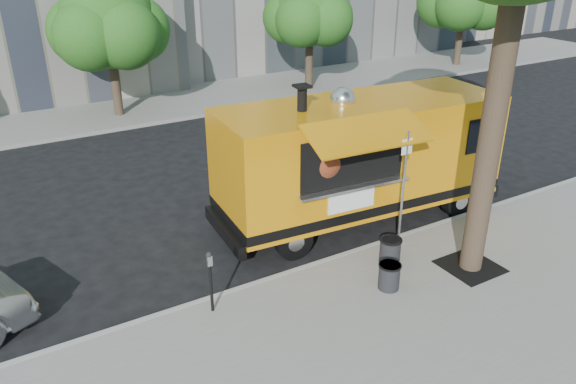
# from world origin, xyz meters

# --- Properties ---
(ground) EXTENTS (120.00, 120.00, 0.00)m
(ground) POSITION_xyz_m (0.00, 0.00, 0.00)
(ground) COLOR black
(ground) RESTS_ON ground
(sidewalk) EXTENTS (60.00, 6.00, 0.15)m
(sidewalk) POSITION_xyz_m (0.00, -4.00, 0.07)
(sidewalk) COLOR gray
(sidewalk) RESTS_ON ground
(curb) EXTENTS (60.00, 0.14, 0.16)m
(curb) POSITION_xyz_m (0.00, -0.93, 0.07)
(curb) COLOR #999993
(curb) RESTS_ON ground
(far_sidewalk) EXTENTS (60.00, 5.00, 0.15)m
(far_sidewalk) POSITION_xyz_m (0.00, 13.50, 0.07)
(far_sidewalk) COLOR gray
(far_sidewalk) RESTS_ON ground
(tree_well) EXTENTS (1.20, 1.20, 0.02)m
(tree_well) POSITION_xyz_m (2.60, -2.80, 0.15)
(tree_well) COLOR black
(tree_well) RESTS_ON sidewalk
(far_tree_b) EXTENTS (3.60, 3.60, 5.50)m
(far_tree_b) POSITION_xyz_m (-1.00, 12.70, 3.83)
(far_tree_b) COLOR #33261C
(far_tree_b) RESTS_ON far_sidewalk
(far_tree_c) EXTENTS (3.24, 3.24, 5.21)m
(far_tree_c) POSITION_xyz_m (8.00, 12.40, 3.72)
(far_tree_c) COLOR #33261C
(far_tree_c) RESTS_ON far_sidewalk
(sign_post) EXTENTS (0.28, 0.06, 3.00)m
(sign_post) POSITION_xyz_m (1.55, -1.55, 1.85)
(sign_post) COLOR silver
(sign_post) RESTS_ON sidewalk
(parking_meter) EXTENTS (0.11, 0.11, 1.33)m
(parking_meter) POSITION_xyz_m (-3.00, -1.35, 0.98)
(parking_meter) COLOR black
(parking_meter) RESTS_ON sidewalk
(food_truck) EXTENTS (7.75, 3.81, 3.77)m
(food_truck) POSITION_xyz_m (1.96, 0.57, 1.77)
(food_truck) COLOR orange
(food_truck) RESTS_ON ground
(trash_bin_left) EXTENTS (0.48, 0.48, 0.57)m
(trash_bin_left) POSITION_xyz_m (0.49, -2.51, 0.46)
(trash_bin_left) COLOR black
(trash_bin_left) RESTS_ON sidewalk
(trash_bin_right) EXTENTS (0.50, 0.50, 0.61)m
(trash_bin_right) POSITION_xyz_m (1.15, -1.75, 0.47)
(trash_bin_right) COLOR black
(trash_bin_right) RESTS_ON sidewalk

